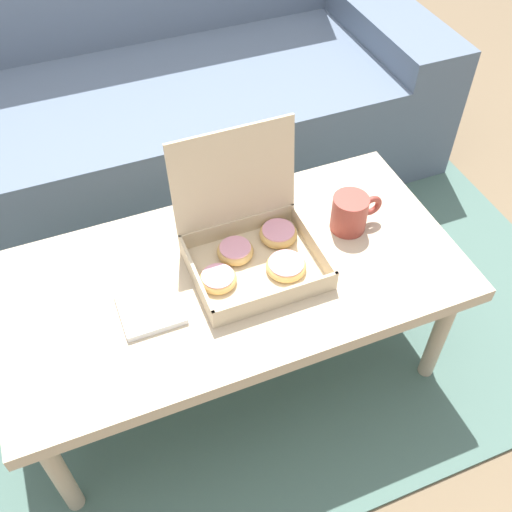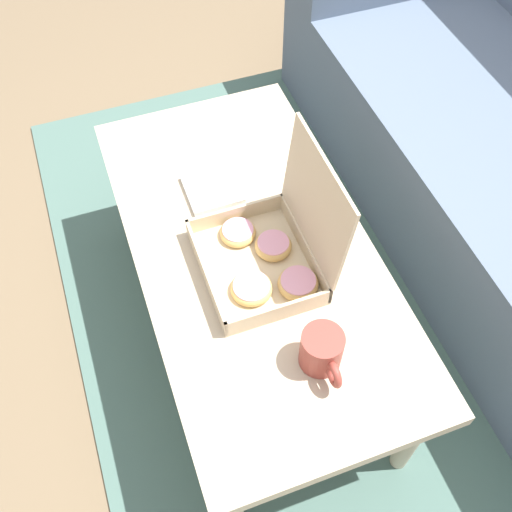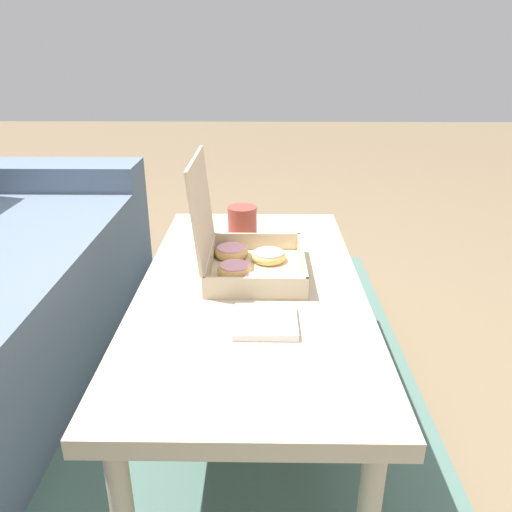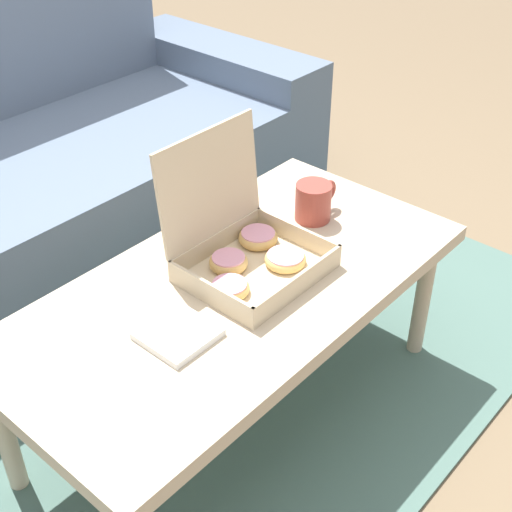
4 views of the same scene
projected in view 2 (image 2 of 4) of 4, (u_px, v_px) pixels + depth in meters
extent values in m
plane|color=#756047|center=(303.00, 313.00, 1.89)|extent=(12.00, 12.00, 0.00)
cube|color=#4C6B60|center=(389.00, 285.00, 1.94)|extent=(2.29, 1.99, 0.01)
cube|color=slate|center=(399.00, 19.00, 2.35)|extent=(0.24, 0.88, 0.53)
cube|color=#C6B293|center=(252.00, 252.00, 1.52)|extent=(1.15, 0.58, 0.04)
cylinder|color=#C6B293|center=(132.00, 189.00, 1.93)|extent=(0.04, 0.04, 0.39)
cylinder|color=#C6B293|center=(234.00, 506.00, 1.37)|extent=(0.04, 0.04, 0.39)
cylinder|color=#C6B293|center=(265.00, 154.00, 2.02)|extent=(0.04, 0.04, 0.39)
cylinder|color=#C6B293|center=(412.00, 438.00, 1.46)|extent=(0.04, 0.04, 0.39)
cube|color=beige|center=(256.00, 267.00, 1.46)|extent=(0.31, 0.26, 0.01)
cube|color=beige|center=(206.00, 275.00, 1.42)|extent=(0.31, 0.01, 0.05)
cube|color=beige|center=(305.00, 246.00, 1.47)|extent=(0.31, 0.01, 0.05)
cube|color=beige|center=(236.00, 214.00, 1.52)|extent=(0.01, 0.26, 0.05)
cube|color=beige|center=(279.00, 312.00, 1.36)|extent=(0.01, 0.26, 0.05)
cube|color=beige|center=(316.00, 203.00, 1.34)|extent=(0.31, 0.03, 0.26)
torus|color=#E0B266|center=(251.00, 288.00, 1.41)|extent=(0.10, 0.10, 0.03)
cylinder|color=pink|center=(251.00, 287.00, 1.40)|extent=(0.09, 0.09, 0.01)
torus|color=#E0B266|center=(238.00, 233.00, 1.50)|extent=(0.09, 0.09, 0.03)
cylinder|color=pink|center=(238.00, 231.00, 1.50)|extent=(0.08, 0.08, 0.01)
torus|color=#E0B266|center=(273.00, 246.00, 1.48)|extent=(0.09, 0.09, 0.03)
cylinder|color=pink|center=(273.00, 244.00, 1.47)|extent=(0.08, 0.08, 0.01)
torus|color=#E0B266|center=(298.00, 284.00, 1.41)|extent=(0.10, 0.10, 0.03)
cylinder|color=pink|center=(298.00, 281.00, 1.41)|extent=(0.08, 0.08, 0.01)
cylinder|color=#993D33|center=(321.00, 349.00, 1.28)|extent=(0.09, 0.09, 0.10)
torus|color=#993D33|center=(334.00, 374.00, 1.24)|extent=(0.06, 0.02, 0.06)
cube|color=white|center=(213.00, 189.00, 1.61)|extent=(0.14, 0.14, 0.02)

